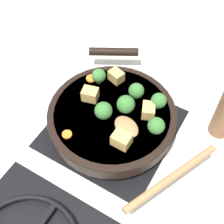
{
  "coord_description": "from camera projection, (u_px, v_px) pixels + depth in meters",
  "views": [
    {
      "loc": [
        -0.23,
        0.39,
        0.69
      ],
      "look_at": [
        0.0,
        0.0,
        0.07
      ],
      "focal_mm": 50.0,
      "sensor_mm": 36.0,
      "label": 1
    }
  ],
  "objects": [
    {
      "name": "front_burner_grate",
      "position": [
        112.0,
        126.0,
        0.82
      ],
      "size": [
        0.31,
        0.31,
        0.03
      ],
      "color": "black",
      "rests_on": "ground_plane"
    },
    {
      "name": "broccoli_floret_near_spoon",
      "position": [
        156.0,
        126.0,
        0.71
      ],
      "size": [
        0.04,
        0.04,
        0.05
      ],
      "color": "#709956",
      "rests_on": "skillet_pan"
    },
    {
      "name": "broccoli_floret_north_edge",
      "position": [
        126.0,
        104.0,
        0.74
      ],
      "size": [
        0.04,
        0.04,
        0.05
      ],
      "color": "#709956",
      "rests_on": "skillet_pan"
    },
    {
      "name": "carrot_slice_near_center",
      "position": [
        67.0,
        134.0,
        0.72
      ],
      "size": [
        0.02,
        0.02,
        0.01
      ],
      "primitive_type": "cylinder",
      "color": "orange",
      "rests_on": "skillet_pan"
    },
    {
      "name": "skillet_pan",
      "position": [
        112.0,
        116.0,
        0.78
      ],
      "size": [
        0.34,
        0.41,
        0.05
      ],
      "color": "black",
      "rests_on": "front_burner_grate"
    },
    {
      "name": "tofu_cube_west_chunk",
      "position": [
        116.0,
        76.0,
        0.82
      ],
      "size": [
        0.04,
        0.04,
        0.03
      ],
      "primitive_type": "cube",
      "rotation": [
        0.0,
        0.0,
        2.85
      ],
      "color": "tan",
      "rests_on": "skillet_pan"
    },
    {
      "name": "broccoli_floret_east_rim",
      "position": [
        99.0,
        76.0,
        0.8
      ],
      "size": [
        0.04,
        0.04,
        0.04
      ],
      "color": "#709956",
      "rests_on": "skillet_pan"
    },
    {
      "name": "broccoli_floret_south_cluster",
      "position": [
        103.0,
        111.0,
        0.73
      ],
      "size": [
        0.04,
        0.04,
        0.05
      ],
      "color": "#709956",
      "rests_on": "skillet_pan"
    },
    {
      "name": "tofu_cube_center_large",
      "position": [
        90.0,
        94.0,
        0.78
      ],
      "size": [
        0.05,
        0.04,
        0.03
      ],
      "primitive_type": "cube",
      "rotation": [
        0.0,
        0.0,
        3.4
      ],
      "color": "tan",
      "rests_on": "skillet_pan"
    },
    {
      "name": "broccoli_floret_center_top",
      "position": [
        159.0,
        101.0,
        0.75
      ],
      "size": [
        0.04,
        0.04,
        0.05
      ],
      "color": "#709956",
      "rests_on": "skillet_pan"
    },
    {
      "name": "wooden_spoon",
      "position": [
        151.0,
        155.0,
        0.69
      ],
      "size": [
        0.24,
        0.23,
        0.02
      ],
      "color": "#A87A4C",
      "rests_on": "skillet_pan"
    },
    {
      "name": "tofu_cube_near_handle",
      "position": [
        148.0,
        110.0,
        0.75
      ],
      "size": [
        0.04,
        0.05,
        0.03
      ],
      "primitive_type": "cube",
      "rotation": [
        0.0,
        0.0,
        1.96
      ],
      "color": "tan",
      "rests_on": "skillet_pan"
    },
    {
      "name": "carrot_slice_orange_thin",
      "position": [
        91.0,
        78.0,
        0.83
      ],
      "size": [
        0.03,
        0.03,
        0.01
      ],
      "primitive_type": "cylinder",
      "color": "orange",
      "rests_on": "skillet_pan"
    },
    {
      "name": "ground_plane",
      "position": [
        112.0,
        129.0,
        0.83
      ],
      "size": [
        2.4,
        2.4,
        0.0
      ],
      "primitive_type": "plane",
      "color": "silver"
    },
    {
      "name": "broccoli_floret_west_rim",
      "position": [
        136.0,
        91.0,
        0.77
      ],
      "size": [
        0.04,
        0.04,
        0.05
      ],
      "color": "#709956",
      "rests_on": "skillet_pan"
    },
    {
      "name": "tofu_cube_east_chunk",
      "position": [
        122.0,
        140.0,
        0.7
      ],
      "size": [
        0.04,
        0.03,
        0.03
      ],
      "primitive_type": "cube",
      "rotation": [
        0.0,
        0.0,
        3.12
      ],
      "color": "tan",
      "rests_on": "skillet_pan"
    }
  ]
}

